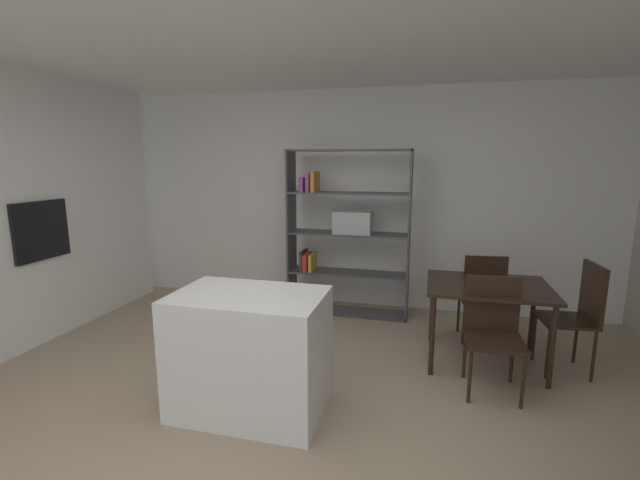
{
  "coord_description": "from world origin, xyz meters",
  "views": [
    {
      "loc": [
        1.11,
        -2.57,
        1.85
      ],
      "look_at": [
        0.28,
        0.64,
        1.23
      ],
      "focal_mm": 24.2,
      "sensor_mm": 36.0,
      "label": 1
    }
  ],
  "objects_px": {
    "dining_table": "(488,293)",
    "dining_chair_near": "(493,324)",
    "dining_chair_far": "(482,291)",
    "dining_chair_window_side": "(579,309)",
    "built_in_oven": "(41,230)",
    "open_bookshelf": "(343,233)",
    "kitchen_island": "(250,352)"
  },
  "relations": [
    {
      "from": "dining_chair_near",
      "to": "built_in_oven",
      "type": "bearing_deg",
      "value": -179.79
    },
    {
      "from": "dining_chair_near",
      "to": "kitchen_island",
      "type": "bearing_deg",
      "value": -157.37
    },
    {
      "from": "dining_table",
      "to": "open_bookshelf",
      "type": "bearing_deg",
      "value": 147.49
    },
    {
      "from": "built_in_oven",
      "to": "dining_chair_far",
      "type": "height_order",
      "value": "built_in_oven"
    },
    {
      "from": "open_bookshelf",
      "to": "dining_chair_window_side",
      "type": "xyz_separation_m",
      "value": [
        2.28,
        -0.97,
        -0.41
      ]
    },
    {
      "from": "built_in_oven",
      "to": "kitchen_island",
      "type": "distance_m",
      "value": 2.69
    },
    {
      "from": "open_bookshelf",
      "to": "dining_chair_far",
      "type": "bearing_deg",
      "value": -18.92
    },
    {
      "from": "dining_chair_window_side",
      "to": "dining_table",
      "type": "bearing_deg",
      "value": -94.84
    },
    {
      "from": "dining_chair_near",
      "to": "dining_chair_far",
      "type": "xyz_separation_m",
      "value": [
        0.01,
        0.89,
        0.01
      ]
    },
    {
      "from": "kitchen_island",
      "to": "dining_table",
      "type": "bearing_deg",
      "value": 34.94
    },
    {
      "from": "dining_chair_near",
      "to": "dining_chair_window_side",
      "type": "relative_size",
      "value": 0.93
    },
    {
      "from": "dining_table",
      "to": "dining_chair_window_side",
      "type": "bearing_deg",
      "value": 0.75
    },
    {
      "from": "open_bookshelf",
      "to": "dining_chair_near",
      "type": "relative_size",
      "value": 2.16
    },
    {
      "from": "kitchen_island",
      "to": "dining_chair_near",
      "type": "xyz_separation_m",
      "value": [
        1.77,
        0.8,
        0.08
      ]
    },
    {
      "from": "open_bookshelf",
      "to": "dining_table",
      "type": "relative_size",
      "value": 1.85
    },
    {
      "from": "kitchen_island",
      "to": "dining_chair_far",
      "type": "height_order",
      "value": "dining_chair_far"
    },
    {
      "from": "dining_table",
      "to": "dining_chair_window_side",
      "type": "xyz_separation_m",
      "value": [
        0.75,
        0.01,
        -0.09
      ]
    },
    {
      "from": "dining_chair_near",
      "to": "dining_chair_window_side",
      "type": "bearing_deg",
      "value": 29.18
    },
    {
      "from": "open_bookshelf",
      "to": "dining_chair_window_side",
      "type": "relative_size",
      "value": 2.0
    },
    {
      "from": "built_in_oven",
      "to": "kitchen_island",
      "type": "relative_size",
      "value": 0.57
    },
    {
      "from": "built_in_oven",
      "to": "dining_chair_near",
      "type": "bearing_deg",
      "value": 1.87
    },
    {
      "from": "dining_table",
      "to": "dining_chair_near",
      "type": "distance_m",
      "value": 0.46
    },
    {
      "from": "dining_table",
      "to": "built_in_oven",
      "type": "bearing_deg",
      "value": -172.29
    },
    {
      "from": "dining_table",
      "to": "dining_chair_near",
      "type": "relative_size",
      "value": 1.17
    },
    {
      "from": "built_in_oven",
      "to": "dining_chair_far",
      "type": "relative_size",
      "value": 0.66
    },
    {
      "from": "built_in_oven",
      "to": "open_bookshelf",
      "type": "height_order",
      "value": "open_bookshelf"
    },
    {
      "from": "built_in_oven",
      "to": "dining_chair_far",
      "type": "distance_m",
      "value": 4.45
    },
    {
      "from": "dining_chair_near",
      "to": "dining_chair_window_side",
      "type": "xyz_separation_m",
      "value": [
        0.75,
        0.45,
        0.04
      ]
    },
    {
      "from": "open_bookshelf",
      "to": "dining_chair_window_side",
      "type": "height_order",
      "value": "open_bookshelf"
    },
    {
      "from": "built_in_oven",
      "to": "dining_chair_near",
      "type": "xyz_separation_m",
      "value": [
        4.28,
        0.14,
        -0.62
      ]
    },
    {
      "from": "built_in_oven",
      "to": "dining_chair_window_side",
      "type": "relative_size",
      "value": 0.63
    },
    {
      "from": "kitchen_island",
      "to": "dining_chair_near",
      "type": "distance_m",
      "value": 1.95
    }
  ]
}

